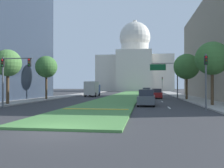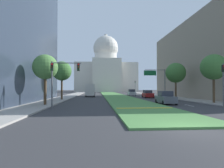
% 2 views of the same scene
% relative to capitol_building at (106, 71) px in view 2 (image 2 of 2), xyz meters
% --- Properties ---
extents(ground_plane, '(260.00, 260.00, 0.00)m').
position_rel_capitol_building_xyz_m(ground_plane, '(0.00, -49.91, -12.03)').
color(ground_plane, '#333335').
extents(grass_median, '(6.63, 91.26, 0.14)m').
position_rel_capitol_building_xyz_m(grass_median, '(0.00, -54.98, -11.96)').
color(grass_median, '#4C8442').
rests_on(grass_median, ground_plane).
extents(median_curb_nose, '(5.97, 0.50, 0.04)m').
position_rel_capitol_building_xyz_m(median_curb_nose, '(0.00, -90.72, -11.87)').
color(median_curb_nose, gold).
rests_on(median_curb_nose, grass_median).
extents(lane_dashes_right, '(0.16, 68.19, 0.01)m').
position_rel_capitol_building_xyz_m(lane_dashes_right, '(6.90, -52.47, -12.03)').
color(lane_dashes_right, silver).
rests_on(lane_dashes_right, ground_plane).
extents(sidewalk_left, '(4.00, 91.26, 0.15)m').
position_rel_capitol_building_xyz_m(sidewalk_left, '(-12.48, -60.05, -11.95)').
color(sidewalk_left, '#9E9991').
rests_on(sidewalk_left, ground_plane).
extents(sidewalk_right, '(4.00, 91.26, 0.15)m').
position_rel_capitol_building_xyz_m(sidewalk_right, '(12.48, -60.05, -11.95)').
color(sidewalk_right, '#9E9991').
rests_on(sidewalk_right, ground_plane).
extents(midrise_block_right, '(17.34, 38.16, 17.22)m').
position_rel_capitol_building_xyz_m(midrise_block_right, '(23.15, -68.27, -3.42)').
color(midrise_block_right, gray).
rests_on(midrise_block_right, ground_plane).
extents(capitol_building, '(33.99, 24.48, 33.26)m').
position_rel_capitol_building_xyz_m(capitol_building, '(0.00, 0.00, 0.00)').
color(capitol_building, beige).
rests_on(capitol_building, ground_plane).
extents(traffic_light_near_left, '(3.34, 0.35, 5.20)m').
position_rel_capitol_building_xyz_m(traffic_light_near_left, '(-9.13, -89.25, -8.23)').
color(traffic_light_near_left, '#515456').
rests_on(traffic_light_near_left, ground_plane).
extents(traffic_light_near_right, '(0.28, 0.35, 5.20)m').
position_rel_capitol_building_xyz_m(traffic_light_near_right, '(9.98, -89.03, -8.72)').
color(traffic_light_near_right, '#515456').
rests_on(traffic_light_near_right, ground_plane).
extents(traffic_light_far_right, '(0.28, 0.35, 5.20)m').
position_rel_capitol_building_xyz_m(traffic_light_far_right, '(9.98, -35.65, -8.72)').
color(traffic_light_far_right, '#515456').
rests_on(traffic_light_far_right, ground_plane).
extents(overhead_guide_sign, '(4.90, 0.20, 6.50)m').
position_rel_capitol_building_xyz_m(overhead_guide_sign, '(8.45, -68.64, -7.42)').
color(overhead_guide_sign, '#515456').
rests_on(overhead_guide_sign, ground_plane).
extents(street_tree_left_near, '(3.19, 3.19, 6.57)m').
position_rel_capitol_building_xyz_m(street_tree_left_near, '(-11.66, -85.59, -7.10)').
color(street_tree_left_near, '#4C3823').
rests_on(street_tree_left_near, ground_plane).
extents(street_tree_right_near, '(3.70, 3.70, 7.17)m').
position_rel_capitol_building_xyz_m(street_tree_right_near, '(11.84, -84.15, -6.74)').
color(street_tree_right_near, '#4C3823').
rests_on(street_tree_right_near, ground_plane).
extents(street_tree_left_mid, '(3.57, 3.57, 7.18)m').
position_rel_capitol_building_xyz_m(street_tree_left_mid, '(-11.51, -74.72, -6.67)').
color(street_tree_left_mid, '#4C3823').
rests_on(street_tree_left_mid, ground_plane).
extents(street_tree_right_mid, '(4.09, 4.09, 7.42)m').
position_rel_capitol_building_xyz_m(street_tree_right_mid, '(11.08, -72.44, -6.68)').
color(street_tree_right_mid, '#4C3823').
rests_on(street_tree_right_mid, ground_plane).
extents(sedan_lead_stopped, '(2.09, 4.45, 1.85)m').
position_rel_capitol_building_xyz_m(sedan_lead_stopped, '(4.61, -84.37, -11.17)').
color(sedan_lead_stopped, '#4C5156').
rests_on(sedan_lead_stopped, ground_plane).
extents(sedan_midblock, '(2.16, 4.67, 1.76)m').
position_rel_capitol_building_xyz_m(sedan_midblock, '(6.66, -67.04, -11.21)').
color(sedan_midblock, maroon).
rests_on(sedan_midblock, ground_plane).
extents(sedan_distant, '(2.14, 4.62, 1.86)m').
position_rel_capitol_building_xyz_m(sedan_distant, '(4.92, -55.99, -11.17)').
color(sedan_distant, '#BCBCC1').
rests_on(sedan_distant, ground_plane).
extents(box_truck_delivery, '(2.40, 6.40, 3.20)m').
position_rel_capitol_building_xyz_m(box_truck_delivery, '(-6.77, -61.35, -10.35)').
color(box_truck_delivery, navy).
rests_on(box_truck_delivery, ground_plane).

